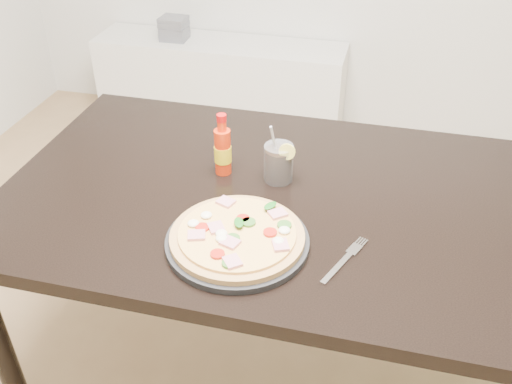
% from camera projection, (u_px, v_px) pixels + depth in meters
% --- Properties ---
extents(dining_table, '(1.40, 0.90, 0.75)m').
position_uv_depth(dining_table, '(267.00, 217.00, 1.56)').
color(dining_table, black).
rests_on(dining_table, ground).
extents(plate, '(0.34, 0.34, 0.02)m').
position_uv_depth(plate, '(237.00, 241.00, 1.33)').
color(plate, black).
rests_on(plate, dining_table).
extents(pizza, '(0.31, 0.31, 0.03)m').
position_uv_depth(pizza, '(237.00, 235.00, 1.32)').
color(pizza, tan).
rests_on(pizza, plate).
extents(hot_sauce_bottle, '(0.05, 0.05, 0.18)m').
position_uv_depth(hot_sauce_bottle, '(223.00, 150.00, 1.55)').
color(hot_sauce_bottle, red).
rests_on(hot_sauce_bottle, dining_table).
extents(cola_cup, '(0.09, 0.08, 0.17)m').
position_uv_depth(cola_cup, '(279.00, 164.00, 1.53)').
color(cola_cup, black).
rests_on(cola_cup, dining_table).
extents(fork, '(0.09, 0.18, 0.00)m').
position_uv_depth(fork, '(346.00, 259.00, 1.29)').
color(fork, silver).
rests_on(fork, dining_table).
extents(media_console, '(1.40, 0.34, 0.50)m').
position_uv_depth(media_console, '(221.00, 84.00, 3.27)').
color(media_console, white).
rests_on(media_console, ground).
extents(cd_stack, '(0.14, 0.12, 0.13)m').
position_uv_depth(cd_stack, '(174.00, 28.00, 3.13)').
color(cd_stack, slate).
rests_on(cd_stack, media_console).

